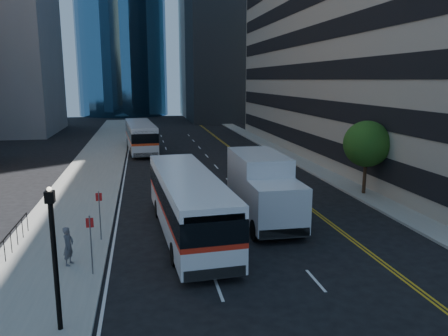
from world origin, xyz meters
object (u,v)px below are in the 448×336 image
object	(u,v)px
pedestrian	(68,246)
bus_front	(188,202)
bus_rear	(141,136)
box_truck	(263,187)
lamp_post	(54,253)
street_tree	(367,144)

from	to	relation	value
pedestrian	bus_front	bearing A→B (deg)	-40.38
bus_rear	box_truck	size ratio (longest dim) A/B	1.61
lamp_post	pedestrian	xyz separation A→B (m)	(-0.49, 5.15, -1.73)
street_tree	bus_rear	bearing A→B (deg)	124.24
box_truck	pedestrian	xyz separation A→B (m)	(-9.96, -4.76, -0.98)
bus_rear	box_truck	world-z (taller)	box_truck
box_truck	pedestrian	bearing A→B (deg)	-154.23
bus_front	pedestrian	bearing A→B (deg)	-153.29
lamp_post	box_truck	size ratio (longest dim) A/B	0.58
bus_rear	lamp_post	bearing A→B (deg)	-98.43
lamp_post	box_truck	distance (m)	13.73
lamp_post	bus_rear	world-z (taller)	lamp_post
street_tree	lamp_post	distance (m)	22.82
bus_rear	box_truck	distance (m)	27.56
lamp_post	box_truck	world-z (taller)	lamp_post
lamp_post	bus_rear	bearing A→B (deg)	85.92
bus_rear	street_tree	bearing A→B (deg)	-60.10
street_tree	bus_rear	xyz separation A→B (m)	(-15.39, 22.60, -1.88)
street_tree	box_truck	world-z (taller)	street_tree
lamp_post	bus_front	bearing A→B (deg)	59.15
bus_front	bus_rear	world-z (taller)	bus_rear
bus_front	street_tree	bearing A→B (deg)	19.72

